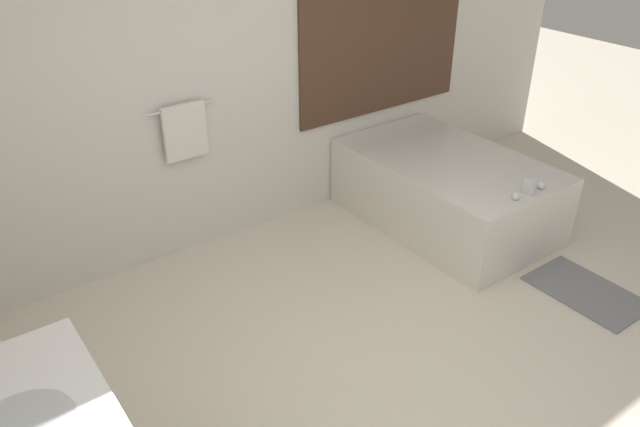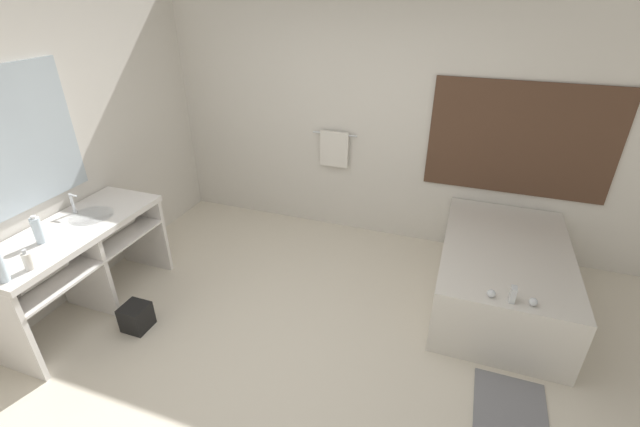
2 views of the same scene
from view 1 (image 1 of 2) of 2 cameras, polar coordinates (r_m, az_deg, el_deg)
The scene contains 4 objects.
ground_plane at distance 3.70m, azimuth 9.07°, elevation -16.48°, with size 16.00×16.00×0.00m, color beige.
wall_back_with_blinds at distance 4.60m, azimuth -9.08°, elevation 12.93°, with size 7.40×0.13×2.70m.
bathtub at distance 5.18m, azimuth 11.47°, elevation 2.39°, with size 1.06×1.71×0.70m.
bath_mat at distance 4.78m, azimuth 23.15°, elevation -6.59°, with size 0.48×0.76×0.02m.
Camera 1 is at (-1.94, -1.71, 2.65)m, focal length 35.00 mm.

